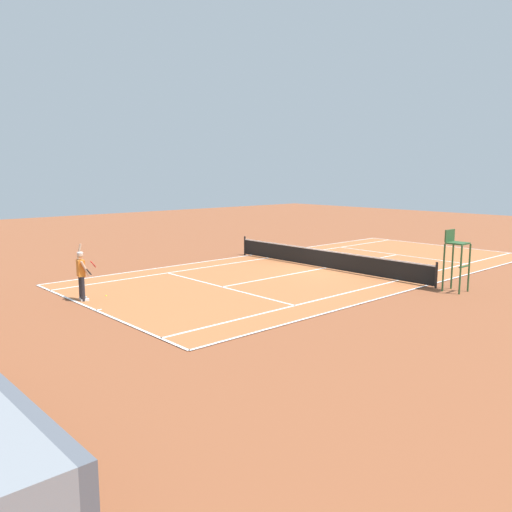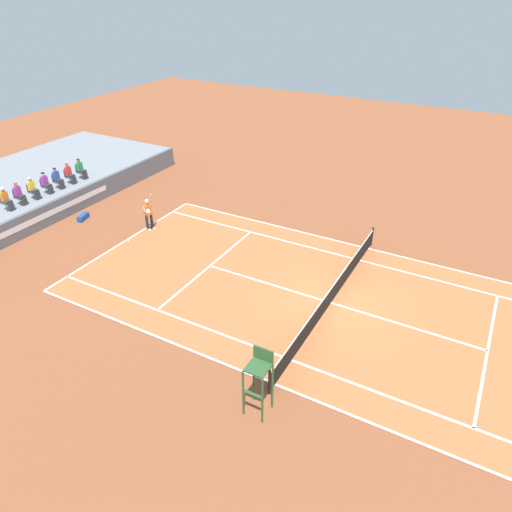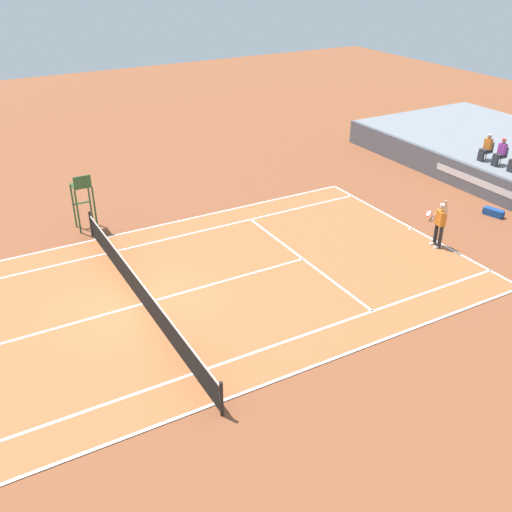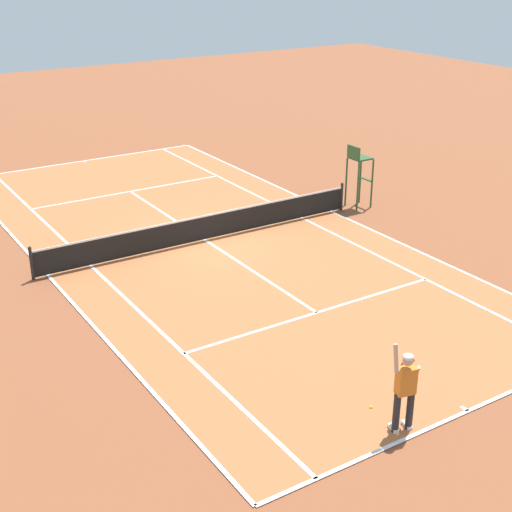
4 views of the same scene
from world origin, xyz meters
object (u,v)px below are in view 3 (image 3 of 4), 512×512
Objects in this scene: spectator_seated_0 at (486,148)px; equipment_bag at (493,212)px; umpire_chair at (83,194)px; tennis_ball at (419,251)px; spectator_seated_1 at (500,153)px; tennis_player at (439,223)px.

spectator_seated_0 is 1.33× the size of equipment_bag.
spectator_seated_0 is 0.52× the size of umpire_chair.
tennis_ball is 5.33m from equipment_bag.
equipment_bag is at bearing -39.23° from spectator_seated_0.
tennis_ball is 0.03× the size of umpire_chair.
spectator_seated_1 is at bearing 73.55° from umpire_chair.
equipment_bag is at bearing -48.98° from spectator_seated_1.
umpire_chair is (-5.39, -18.27, -0.35)m from spectator_seated_1.
spectator_seated_0 reaches higher than tennis_ball.
spectator_seated_1 is 8.38m from tennis_ball.
tennis_player is (3.82, -6.67, -0.91)m from spectator_seated_0.
tennis_player reaches higher than tennis_ball.
tennis_ball is at bearing -79.66° from equipment_bag.
spectator_seated_1 is 0.52× the size of umpire_chair.
spectator_seated_0 is at bearing 116.84° from tennis_ball.
spectator_seated_1 is 0.61× the size of tennis_player.
spectator_seated_0 and spectator_seated_1 have the same top height.
tennis_player is 14.32m from umpire_chair.
tennis_ball is (0.03, -0.93, -0.96)m from tennis_player.
equipment_bag reaches higher than tennis_ball.
umpire_chair is (-8.37, -11.60, 0.56)m from tennis_player.
equipment_bag is at bearing 100.34° from tennis_ball.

